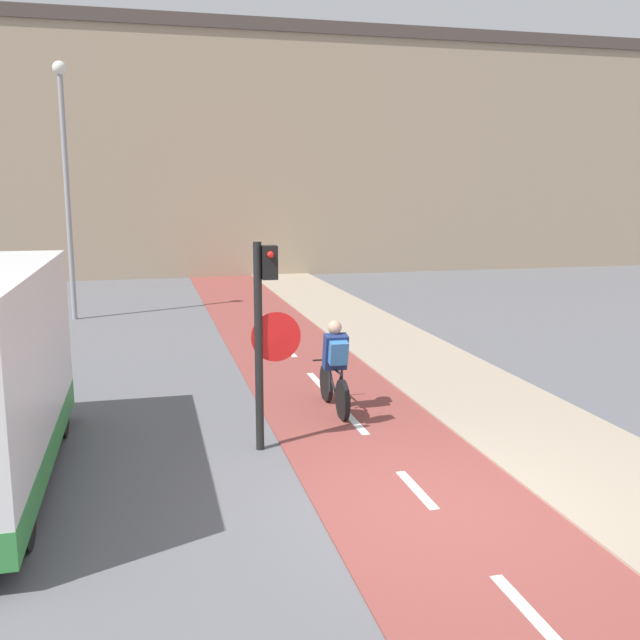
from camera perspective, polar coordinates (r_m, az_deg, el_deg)
The scene contains 7 objects.
ground_plane at distance 8.19m, azimuth 9.04°, elevation -14.74°, with size 120.00×120.00×0.00m, color #5B5B60.
bike_lane at distance 8.19m, azimuth 9.03°, elevation -14.66°, with size 2.52×60.00×0.02m.
sidewalk_strip at distance 9.36m, azimuth 23.41°, elevation -12.07°, with size 2.40×60.00×0.05m.
building_row_background at distance 31.82m, azimuth -8.64°, elevation 13.09°, with size 60.00×5.20×10.16m.
traffic_light_pole at distance 9.40m, azimuth -4.42°, elevation -0.16°, with size 0.67×0.25×2.81m.
street_lamp_far at distance 20.36m, azimuth -19.70°, elevation 11.61°, with size 0.36×0.36×6.76m.
cyclist_near at distance 11.21m, azimuth 1.21°, elevation -3.89°, with size 0.46×1.65×1.47m.
Camera 1 is at (-2.95, -6.82, 3.44)m, focal length 40.00 mm.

